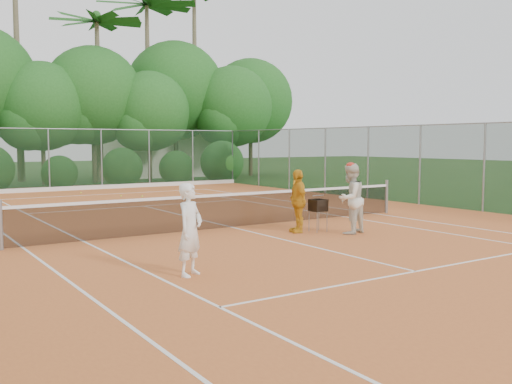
% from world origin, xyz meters
% --- Properties ---
extents(ground, '(120.00, 120.00, 0.00)m').
position_xyz_m(ground, '(0.00, 0.00, 0.00)').
color(ground, '#214117').
rests_on(ground, ground).
extents(clay_court, '(18.00, 36.00, 0.02)m').
position_xyz_m(clay_court, '(0.00, 0.00, 0.01)').
color(clay_court, '#C5662D').
rests_on(clay_court, ground).
extents(club_building, '(8.00, 5.00, 3.00)m').
position_xyz_m(club_building, '(9.00, 24.00, 1.50)').
color(club_building, beige).
rests_on(club_building, ground).
extents(tennis_net, '(11.97, 0.10, 1.10)m').
position_xyz_m(tennis_net, '(0.00, 0.00, 0.53)').
color(tennis_net, gray).
rests_on(tennis_net, clay_court).
extents(player_white, '(0.71, 0.65, 1.64)m').
position_xyz_m(player_white, '(-3.56, -4.42, 0.84)').
color(player_white, white).
rests_on(player_white, clay_court).
extents(player_center_grp, '(1.02, 0.88, 1.84)m').
position_xyz_m(player_center_grp, '(1.98, -2.51, 0.93)').
color(player_center_grp, silver).
rests_on(player_center_grp, clay_court).
extents(player_yellow, '(0.68, 1.04, 1.65)m').
position_xyz_m(player_yellow, '(0.99, -1.59, 0.84)').
color(player_yellow, orange).
rests_on(player_yellow, clay_court).
extents(ball_hopper, '(0.37, 0.37, 0.86)m').
position_xyz_m(ball_hopper, '(1.51, -1.80, 0.70)').
color(ball_hopper, gray).
rests_on(ball_hopper, clay_court).
extents(stray_ball_a, '(0.07, 0.07, 0.07)m').
position_xyz_m(stray_ball_a, '(1.31, 9.78, 0.05)').
color(stray_ball_a, '#C8E936').
rests_on(stray_ball_a, clay_court).
extents(stray_ball_b, '(0.07, 0.07, 0.07)m').
position_xyz_m(stray_ball_b, '(-0.41, 12.92, 0.05)').
color(stray_ball_b, yellow).
rests_on(stray_ball_b, clay_court).
extents(stray_ball_c, '(0.07, 0.07, 0.07)m').
position_xyz_m(stray_ball_c, '(0.61, 10.46, 0.05)').
color(stray_ball_c, '#C7E435').
rests_on(stray_ball_c, clay_court).
extents(court_markings, '(11.03, 23.83, 0.01)m').
position_xyz_m(court_markings, '(0.00, 0.00, 0.02)').
color(court_markings, white).
rests_on(court_markings, clay_court).
extents(fence_back, '(18.07, 0.07, 3.00)m').
position_xyz_m(fence_back, '(0.00, 15.00, 1.52)').
color(fence_back, '#19381E').
rests_on(fence_back, clay_court).
extents(fence_right, '(0.07, 33.07, 3.00)m').
position_xyz_m(fence_right, '(9.00, -1.50, 1.52)').
color(fence_right, '#19381E').
rests_on(fence_right, clay_court).
extents(tropical_treeline, '(32.10, 8.49, 15.03)m').
position_xyz_m(tropical_treeline, '(1.43, 20.22, 5.11)').
color(tropical_treeline, brown).
rests_on(tropical_treeline, ground).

